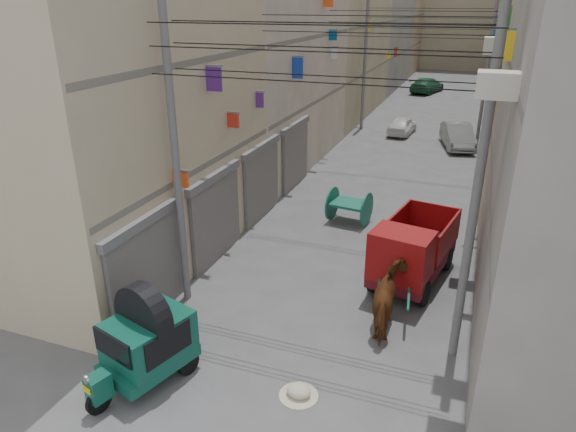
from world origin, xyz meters
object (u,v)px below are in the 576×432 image
at_px(tonga_cart, 396,266).
at_px(distant_car_grey, 458,136).
at_px(second_cart, 349,205).
at_px(mini_truck, 410,256).
at_px(horse, 391,301).
at_px(distant_car_green, 427,85).
at_px(feed_sack, 299,391).
at_px(auto_rickshaw, 146,338).
at_px(distant_car_white, 402,126).

bearing_deg(tonga_cart, distant_car_grey, 81.24).
bearing_deg(second_cart, mini_truck, -47.94).
bearing_deg(tonga_cart, second_cart, 113.75).
distance_m(horse, distant_car_green, 37.50).
relative_size(mini_truck, feed_sack, 7.41).
bearing_deg(auto_rickshaw, distant_car_white, 102.68).
xyz_separation_m(second_cart, distant_car_white, (-0.25, 14.55, -0.13)).
height_order(mini_truck, horse, mini_truck).
relative_size(feed_sack, distant_car_green, 0.12).
bearing_deg(second_cart, feed_sack, -74.93).
bearing_deg(tonga_cart, horse, -90.77).
relative_size(auto_rickshaw, distant_car_grey, 0.65).
bearing_deg(second_cart, tonga_cart, -52.59).
xyz_separation_m(mini_truck, horse, (-0.12, -2.32, -0.16)).
distance_m(auto_rickshaw, second_cart, 10.18).
relative_size(feed_sack, distant_car_grey, 0.13).
relative_size(auto_rickshaw, distant_car_white, 0.81).
distance_m(feed_sack, horse, 3.44).
relative_size(mini_truck, distant_car_white, 1.20).
relative_size(mini_truck, horse, 1.99).
xyz_separation_m(tonga_cart, horse, (0.20, -2.09, 0.11)).
distance_m(tonga_cart, distant_car_white, 18.95).
height_order(auto_rickshaw, distant_car_green, auto_rickshaw).
relative_size(second_cart, distant_car_grey, 0.39).
bearing_deg(distant_car_white, second_cart, 96.32).
xyz_separation_m(mini_truck, second_cart, (-2.75, 3.98, -0.30)).
xyz_separation_m(feed_sack, distant_car_grey, (1.89, 21.94, 0.54)).
bearing_deg(feed_sack, horse, 66.10).
distance_m(feed_sack, distant_car_green, 40.49).
relative_size(horse, distant_car_white, 0.60).
height_order(auto_rickshaw, tonga_cart, auto_rickshaw).
height_order(mini_truck, feed_sack, mini_truck).
bearing_deg(feed_sack, tonga_cart, 77.30).
relative_size(mini_truck, second_cart, 2.43).
relative_size(auto_rickshaw, horse, 1.35).
xyz_separation_m(mini_truck, distant_car_green, (-3.31, 35.04, -0.32)).
height_order(auto_rickshaw, distant_car_white, auto_rickshaw).
height_order(second_cart, distant_car_green, distant_car_green).
bearing_deg(feed_sack, distant_car_green, 92.58).
xyz_separation_m(tonga_cart, mini_truck, (0.32, 0.23, 0.27)).
bearing_deg(tonga_cart, mini_truck, 29.32).
xyz_separation_m(auto_rickshaw, horse, (4.63, 3.68, -0.23)).
xyz_separation_m(mini_truck, distant_car_white, (-3.00, 18.53, -0.43)).
relative_size(second_cart, horse, 0.82).
bearing_deg(distant_car_white, distant_car_green, -83.55).
relative_size(second_cart, distant_car_white, 0.49).
bearing_deg(second_cart, distant_car_grey, 83.26).
height_order(mini_truck, distant_car_white, mini_truck).
height_order(horse, distant_car_green, horse).
height_order(tonga_cart, distant_car_green, tonga_cart).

